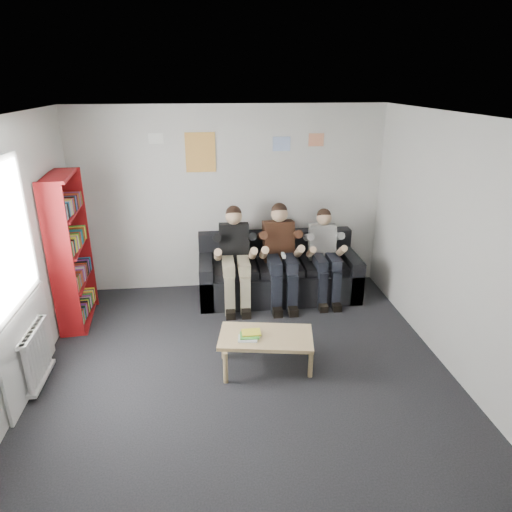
{
  "coord_description": "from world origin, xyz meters",
  "views": [
    {
      "loc": [
        -0.35,
        -4.04,
        3.02
      ],
      "look_at": [
        0.25,
        1.3,
        0.92
      ],
      "focal_mm": 32.0,
      "sensor_mm": 36.0,
      "label": 1
    }
  ],
  "objects_px": {
    "bookshelf": "(71,251)",
    "coffee_table": "(266,339)",
    "person_left": "(235,258)",
    "sofa": "(278,274)",
    "person_right": "(325,256)",
    "person_middle": "(281,255)"
  },
  "relations": [
    {
      "from": "person_right",
      "to": "person_middle",
      "type": "bearing_deg",
      "value": -174.5
    },
    {
      "from": "coffee_table",
      "to": "person_right",
      "type": "bearing_deg",
      "value": 56.83
    },
    {
      "from": "bookshelf",
      "to": "person_left",
      "type": "relative_size",
      "value": 1.41
    },
    {
      "from": "sofa",
      "to": "person_left",
      "type": "distance_m",
      "value": 0.77
    },
    {
      "from": "bookshelf",
      "to": "coffee_table",
      "type": "xyz_separation_m",
      "value": [
        2.32,
        -1.34,
        -0.62
      ]
    },
    {
      "from": "sofa",
      "to": "coffee_table",
      "type": "bearing_deg",
      "value": -103.02
    },
    {
      "from": "person_middle",
      "to": "person_left",
      "type": "bearing_deg",
      "value": 177.31
    },
    {
      "from": "sofa",
      "to": "person_right",
      "type": "distance_m",
      "value": 0.75
    },
    {
      "from": "sofa",
      "to": "person_left",
      "type": "xyz_separation_m",
      "value": [
        -0.64,
        -0.21,
        0.37
      ]
    },
    {
      "from": "coffee_table",
      "to": "person_middle",
      "type": "bearing_deg",
      "value": 75.37
    },
    {
      "from": "sofa",
      "to": "person_middle",
      "type": "distance_m",
      "value": 0.43
    },
    {
      "from": "bookshelf",
      "to": "coffee_table",
      "type": "bearing_deg",
      "value": -35.17
    },
    {
      "from": "coffee_table",
      "to": "person_right",
      "type": "xyz_separation_m",
      "value": [
        1.06,
        1.63,
        0.3
      ]
    },
    {
      "from": "person_left",
      "to": "person_middle",
      "type": "xyz_separation_m",
      "value": [
        0.64,
        -0.0,
        0.01
      ]
    },
    {
      "from": "coffee_table",
      "to": "sofa",
      "type": "bearing_deg",
      "value": 76.98
    },
    {
      "from": "person_left",
      "to": "coffee_table",
      "type": "bearing_deg",
      "value": -80.32
    },
    {
      "from": "bookshelf",
      "to": "person_right",
      "type": "xyz_separation_m",
      "value": [
        3.38,
        0.29,
        -0.32
      ]
    },
    {
      "from": "coffee_table",
      "to": "person_middle",
      "type": "height_order",
      "value": "person_middle"
    },
    {
      "from": "sofa",
      "to": "bookshelf",
      "type": "height_order",
      "value": "bookshelf"
    },
    {
      "from": "coffee_table",
      "to": "person_left",
      "type": "relative_size",
      "value": 0.73
    },
    {
      "from": "coffee_table",
      "to": "bookshelf",
      "type": "bearing_deg",
      "value": 149.91
    },
    {
      "from": "bookshelf",
      "to": "person_middle",
      "type": "bearing_deg",
      "value": 0.74
    }
  ]
}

